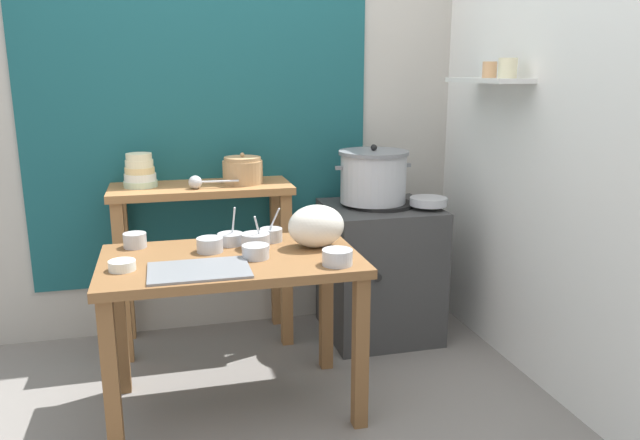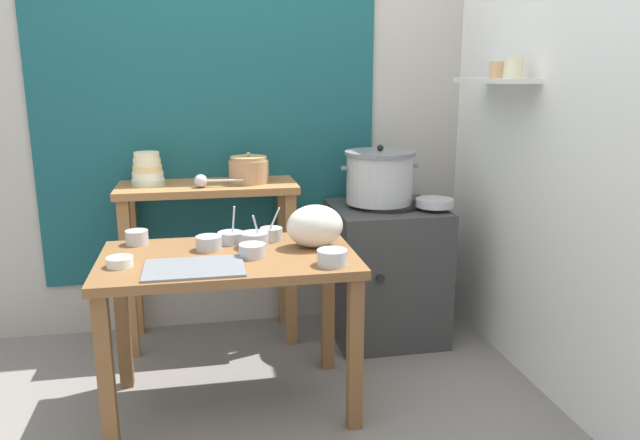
{
  "view_description": "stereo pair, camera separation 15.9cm",
  "coord_description": "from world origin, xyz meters",
  "views": [
    {
      "loc": [
        -0.36,
        -2.47,
        1.5
      ],
      "look_at": [
        0.33,
        0.22,
        0.82
      ],
      "focal_mm": 34.39,
      "sensor_mm": 36.0,
      "label": 1
    },
    {
      "loc": [
        -0.21,
        -2.5,
        1.5
      ],
      "look_at": [
        0.33,
        0.22,
        0.82
      ],
      "focal_mm": 34.39,
      "sensor_mm": 36.0,
      "label": 2
    }
  ],
  "objects": [
    {
      "name": "plastic_bag",
      "position": [
        0.28,
        0.12,
        0.82
      ],
      "size": [
        0.26,
        0.18,
        0.19
      ],
      "primitive_type": "ellipsoid",
      "color": "silver",
      "rests_on": "prep_table"
    },
    {
      "name": "prep_bowl_6",
      "position": [
        -0.51,
        0.32,
        0.76
      ],
      "size": [
        0.1,
        0.1,
        0.07
      ],
      "color": "#B7BABF",
      "rests_on": "prep_table"
    },
    {
      "name": "wide_pan",
      "position": [
        1.03,
        0.57,
        0.8
      ],
      "size": [
        0.2,
        0.2,
        0.04
      ],
      "primitive_type": "cylinder",
      "color": "#B7BABF",
      "rests_on": "stove_block"
    },
    {
      "name": "back_shelf_table",
      "position": [
        -0.18,
        0.83,
        0.68
      ],
      "size": [
        0.96,
        0.4,
        0.9
      ],
      "color": "#9E6B3D",
      "rests_on": "ground"
    },
    {
      "name": "bowl_stack_enamel",
      "position": [
        -0.49,
        0.86,
        0.98
      ],
      "size": [
        0.18,
        0.18,
        0.18
      ],
      "color": "#B7D1AD",
      "rests_on": "back_shelf_table"
    },
    {
      "name": "prep_bowl_7",
      "position": [
        0.02,
        0.17,
        0.76
      ],
      "size": [
        0.13,
        0.13,
        0.16
      ],
      "color": "#B7BABF",
      "rests_on": "prep_table"
    },
    {
      "name": "wall_back",
      "position": [
        0.08,
        1.1,
        1.3
      ],
      "size": [
        4.4,
        0.12,
        2.6
      ],
      "color": "#B2ADA3",
      "rests_on": "ground"
    },
    {
      "name": "prep_bowl_4",
      "position": [
        -0.01,
        0.02,
        0.75
      ],
      "size": [
        0.12,
        0.12,
        0.06
      ],
      "color": "#B7BABF",
      "rests_on": "prep_table"
    },
    {
      "name": "prep_bowl_1",
      "position": [
        0.31,
        -0.15,
        0.75
      ],
      "size": [
        0.13,
        0.13,
        0.06
      ],
      "color": "#B7BABF",
      "rests_on": "prep_table"
    },
    {
      "name": "prep_bowl_2",
      "position": [
        -0.55,
        -0.01,
        0.74
      ],
      "size": [
        0.11,
        0.11,
        0.04
      ],
      "color": "silver",
      "rests_on": "prep_table"
    },
    {
      "name": "wall_right",
      "position": [
        1.4,
        0.2,
        1.3
      ],
      "size": [
        0.3,
        3.2,
        2.6
      ],
      "color": "white",
      "rests_on": "ground"
    },
    {
      "name": "prep_bowl_5",
      "position": [
        0.1,
        0.27,
        0.75
      ],
      "size": [
        0.11,
        0.11,
        0.16
      ],
      "color": "#B7BABF",
      "rests_on": "prep_table"
    },
    {
      "name": "clay_pot",
      "position": [
        0.05,
        0.83,
        0.97
      ],
      "size": [
        0.22,
        0.22,
        0.17
      ],
      "color": "tan",
      "rests_on": "back_shelf_table"
    },
    {
      "name": "ground_plane",
      "position": [
        0.0,
        0.0,
        0.0
      ],
      "size": [
        9.0,
        9.0,
        0.0
      ],
      "primitive_type": "plane",
      "color": "gray"
    },
    {
      "name": "prep_bowl_0",
      "position": [
        -0.19,
        0.17,
        0.75
      ],
      "size": [
        0.12,
        0.12,
        0.06
      ],
      "color": "#B7BABF",
      "rests_on": "prep_table"
    },
    {
      "name": "prep_bowl_3",
      "position": [
        -0.09,
        0.26,
        0.75
      ],
      "size": [
        0.12,
        0.12,
        0.18
      ],
      "color": "#B7BABF",
      "rests_on": "prep_table"
    },
    {
      "name": "prep_table",
      "position": [
        -0.11,
        0.07,
        0.61
      ],
      "size": [
        1.1,
        0.66,
        0.72
      ],
      "color": "brown",
      "rests_on": "ground"
    },
    {
      "name": "ladle",
      "position": [
        -0.2,
        0.73,
        0.94
      ],
      "size": [
        0.26,
        0.07,
        0.07
      ],
      "color": "#B7BABF",
      "rests_on": "back_shelf_table"
    },
    {
      "name": "serving_tray",
      "position": [
        -0.25,
        -0.1,
        0.72
      ],
      "size": [
        0.4,
        0.28,
        0.01
      ],
      "primitive_type": "cube",
      "color": "slate",
      "rests_on": "prep_table"
    },
    {
      "name": "steamer_pot",
      "position": [
        0.76,
        0.72,
        0.93
      ],
      "size": [
        0.44,
        0.39,
        0.33
      ],
      "color": "#B7BABF",
      "rests_on": "stove_block"
    },
    {
      "name": "stove_block",
      "position": [
        0.8,
        0.7,
        0.38
      ],
      "size": [
        0.6,
        0.61,
        0.78
      ],
      "color": "#383838",
      "rests_on": "ground"
    }
  ]
}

